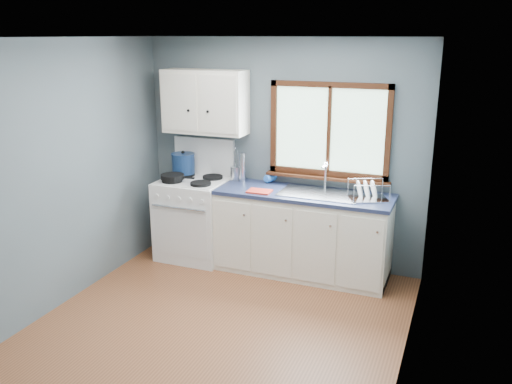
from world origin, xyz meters
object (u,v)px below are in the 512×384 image
at_px(base_cabinets, 302,237).
at_px(sink, 320,200).
at_px(thermos, 242,167).
at_px(stockpot, 183,163).
at_px(gas_range, 194,216).
at_px(utensil_crock, 236,173).
at_px(dish_rack, 367,194).
at_px(skillet, 173,177).

height_order(base_cabinets, sink, sink).
bearing_deg(thermos, stockpot, -176.60).
distance_m(gas_range, stockpot, 0.63).
distance_m(base_cabinets, utensil_crock, 1.07).
height_order(utensil_crock, dish_rack, utensil_crock).
height_order(sink, utensil_crock, utensil_crock).
bearing_deg(stockpot, utensil_crock, 7.14).
relative_size(skillet, stockpot, 1.16).
height_order(gas_range, utensil_crock, gas_range).
distance_m(gas_range, sink, 1.53).
bearing_deg(stockpot, skillet, -86.69).
distance_m(base_cabinets, skillet, 1.60).
distance_m(gas_range, skillet, 0.54).
bearing_deg(skillet, thermos, 18.40).
bearing_deg(gas_range, skillet, -139.78).
xyz_separation_m(gas_range, base_cabinets, (1.31, 0.02, -0.08)).
xyz_separation_m(gas_range, thermos, (0.54, 0.17, 0.59)).
xyz_separation_m(skillet, thermos, (0.71, 0.32, 0.10)).
height_order(skillet, dish_rack, dish_rack).
height_order(gas_range, thermos, gas_range).
distance_m(skillet, stockpot, 0.30).
xyz_separation_m(stockpot, thermos, (0.73, 0.04, 0.01)).
xyz_separation_m(sink, skillet, (-1.66, -0.17, 0.13)).
distance_m(gas_range, dish_rack, 2.03).
relative_size(base_cabinets, utensil_crock, 4.57).
relative_size(gas_range, stockpot, 3.85).
height_order(stockpot, thermos, thermos).
bearing_deg(utensil_crock, sink, -10.45).
xyz_separation_m(sink, thermos, (-0.95, 0.16, 0.23)).
relative_size(sink, thermos, 2.54).
bearing_deg(utensil_crock, dish_rack, -7.42).
distance_m(utensil_crock, dish_rack, 1.55).
height_order(sink, skillet, sink).
bearing_deg(utensil_crock, skillet, -149.75).
bearing_deg(stockpot, thermos, 3.40).
bearing_deg(sink, base_cabinets, 179.87).
distance_m(base_cabinets, stockpot, 1.64).
bearing_deg(sink, gas_range, -179.29).
distance_m(sink, utensil_crock, 1.07).
height_order(thermos, dish_rack, thermos).
bearing_deg(utensil_crock, base_cabinets, -12.53).
bearing_deg(stockpot, base_cabinets, -4.32).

